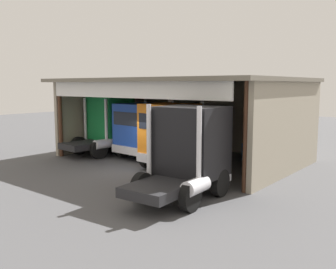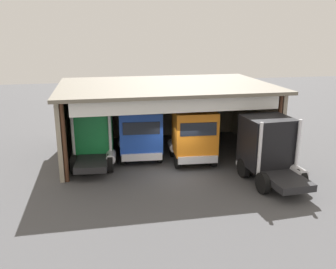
{
  "view_description": "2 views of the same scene",
  "coord_description": "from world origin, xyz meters",
  "px_view_note": "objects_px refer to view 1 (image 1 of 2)",
  "views": [
    {
      "loc": [
        13.03,
        -13.37,
        4.35
      ],
      "look_at": [
        0.0,
        2.87,
        1.58
      ],
      "focal_mm": 39.96,
      "sensor_mm": 36.0,
      "label": 1
    },
    {
      "loc": [
        -4.3,
        -19.11,
        8.04
      ],
      "look_at": [
        0.0,
        2.87,
        1.58
      ],
      "focal_mm": 38.83,
      "sensor_mm": 36.0,
      "label": 2
    }
  ],
  "objects_px": {
    "truck_black_left_bay": "(188,150)",
    "oil_drum": "(269,151)",
    "truck_orange_center_bay": "(173,135)",
    "truck_blue_center_left_bay": "(146,129)",
    "truck_green_center_right_bay": "(107,123)",
    "tool_cart": "(251,152)"
  },
  "relations": [
    {
      "from": "truck_blue_center_left_bay",
      "to": "truck_black_left_bay",
      "type": "bearing_deg",
      "value": 147.46
    },
    {
      "from": "truck_blue_center_left_bay",
      "to": "truck_black_left_bay",
      "type": "height_order",
      "value": "truck_blue_center_left_bay"
    },
    {
      "from": "truck_black_left_bay",
      "to": "truck_green_center_right_bay",
      "type": "bearing_deg",
      "value": 151.54
    },
    {
      "from": "truck_green_center_right_bay",
      "to": "truck_blue_center_left_bay",
      "type": "bearing_deg",
      "value": 12.72
    },
    {
      "from": "truck_blue_center_left_bay",
      "to": "truck_green_center_right_bay",
      "type": "bearing_deg",
      "value": 12.43
    },
    {
      "from": "truck_green_center_right_bay",
      "to": "truck_orange_center_bay",
      "type": "distance_m",
      "value": 6.11
    },
    {
      "from": "oil_drum",
      "to": "tool_cart",
      "type": "xyz_separation_m",
      "value": [
        -0.53,
        -1.33,
        0.05
      ]
    },
    {
      "from": "truck_orange_center_bay",
      "to": "truck_black_left_bay",
      "type": "xyz_separation_m",
      "value": [
        3.37,
        -3.34,
        0.05
      ]
    },
    {
      "from": "truck_green_center_right_bay",
      "to": "truck_blue_center_left_bay",
      "type": "relative_size",
      "value": 0.87
    },
    {
      "from": "truck_orange_center_bay",
      "to": "truck_black_left_bay",
      "type": "bearing_deg",
      "value": 138.84
    },
    {
      "from": "truck_orange_center_bay",
      "to": "tool_cart",
      "type": "height_order",
      "value": "truck_orange_center_bay"
    },
    {
      "from": "truck_green_center_right_bay",
      "to": "truck_orange_center_bay",
      "type": "bearing_deg",
      "value": -5.32
    },
    {
      "from": "truck_blue_center_left_bay",
      "to": "tool_cart",
      "type": "distance_m",
      "value": 6.29
    },
    {
      "from": "truck_blue_center_left_bay",
      "to": "tool_cart",
      "type": "xyz_separation_m",
      "value": [
        5.27,
        3.22,
        -1.23
      ]
    },
    {
      "from": "truck_green_center_right_bay",
      "to": "tool_cart",
      "type": "xyz_separation_m",
      "value": [
        8.16,
        3.66,
        -1.42
      ]
    },
    {
      "from": "truck_green_center_right_bay",
      "to": "truck_orange_center_bay",
      "type": "height_order",
      "value": "truck_green_center_right_bay"
    },
    {
      "from": "truck_black_left_bay",
      "to": "oil_drum",
      "type": "height_order",
      "value": "truck_black_left_bay"
    },
    {
      "from": "tool_cart",
      "to": "truck_green_center_right_bay",
      "type": "bearing_deg",
      "value": -155.88
    },
    {
      "from": "truck_black_left_bay",
      "to": "oil_drum",
      "type": "xyz_separation_m",
      "value": [
        -0.7,
        9.32,
        -1.4
      ]
    },
    {
      "from": "truck_orange_center_bay",
      "to": "truck_black_left_bay",
      "type": "height_order",
      "value": "truck_orange_center_bay"
    },
    {
      "from": "oil_drum",
      "to": "truck_blue_center_left_bay",
      "type": "bearing_deg",
      "value": -141.91
    },
    {
      "from": "truck_blue_center_left_bay",
      "to": "truck_black_left_bay",
      "type": "relative_size",
      "value": 1.11
    }
  ]
}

